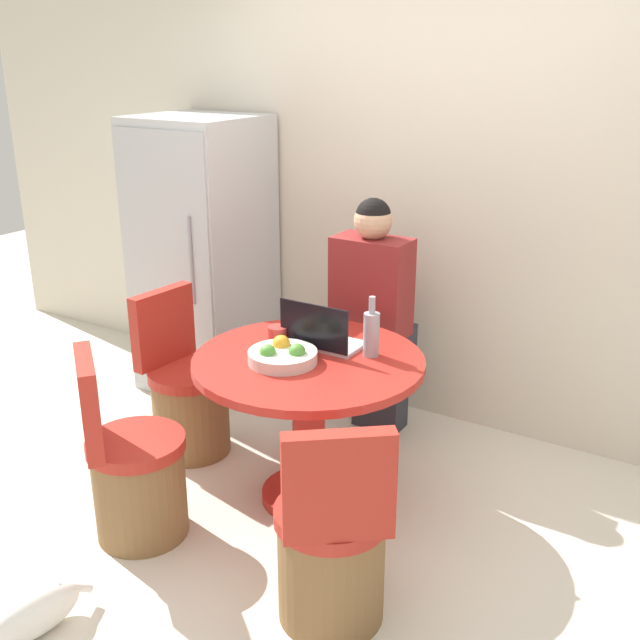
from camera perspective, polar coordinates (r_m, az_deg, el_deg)
ground_plane at (r=3.46m, az=-2.34°, el=-16.21°), size 12.00×12.00×0.00m
wall_back at (r=4.17m, az=8.94°, el=9.50°), size 7.00×0.06×2.60m
refrigerator at (r=4.65m, az=-8.92°, el=4.78°), size 0.69×0.68×1.68m
dining_table at (r=3.44m, az=-0.87°, el=-5.91°), size 1.05×1.05×0.74m
chair_near_right_corner at (r=2.89m, az=0.92°, el=-17.34°), size 0.49×0.49×0.87m
chair_left_side at (r=4.04m, az=-10.05°, el=-6.00°), size 0.43×0.43×0.87m
chair_near_left_corner at (r=3.42m, az=-14.00°, el=-11.46°), size 0.49×0.49×0.87m
person_seated at (r=4.00m, az=4.19°, el=0.77°), size 0.40×0.37×1.34m
laptop at (r=3.46m, az=0.08°, el=-1.29°), size 0.36×0.21×0.23m
fruit_bowl at (r=3.31m, az=-2.86°, el=-2.69°), size 0.31×0.31×0.10m
coffee_cup at (r=3.51m, az=-3.23°, el=-1.17°), size 0.10×0.10×0.09m
bottle at (r=3.36m, az=3.94°, el=-0.98°), size 0.07×0.07×0.28m
cat at (r=3.13m, az=-21.16°, el=-20.22°), size 0.20×0.48×0.18m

